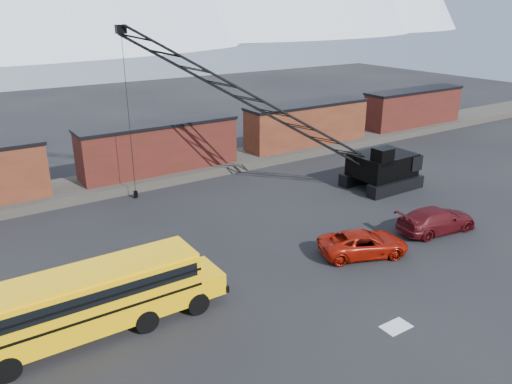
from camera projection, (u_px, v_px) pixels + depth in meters
ground at (331, 291)px, 26.01m from camera, size 160.00×160.00×0.00m
gravel_berm at (162, 174)px, 43.11m from camera, size 120.00×5.00×0.70m
boxcar_mid at (160, 147)px, 42.27m from camera, size 13.70×3.10×4.17m
boxcar_east_near at (307, 124)px, 50.50m from camera, size 13.70×3.10×4.17m
boxcar_east_far at (413, 107)px, 58.73m from camera, size 13.70×3.10×4.17m
snow_patch at (396, 327)px, 23.14m from camera, size 1.40×0.90×0.02m
school_bus at (95, 298)px, 22.14m from camera, size 11.65×2.65×3.19m
red_pickup at (363, 243)px, 29.61m from camera, size 5.86×4.23×1.48m
maroon_suv at (436, 220)px, 32.69m from camera, size 5.90×3.05×1.63m
crawler_crane at (253, 101)px, 36.88m from camera, size 21.09×11.06×12.97m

